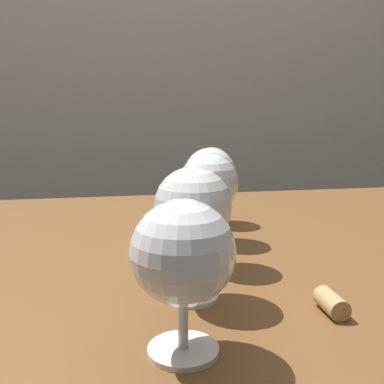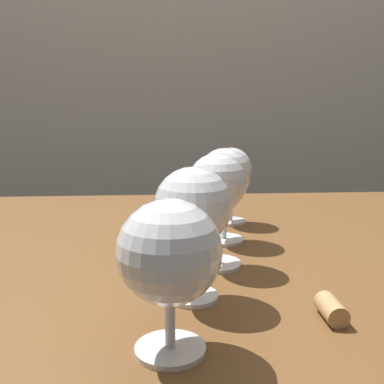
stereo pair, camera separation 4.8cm
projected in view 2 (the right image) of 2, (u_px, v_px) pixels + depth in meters
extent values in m
cube|color=beige|center=(169.00, 8.00, 1.70)|extent=(5.00, 0.08, 2.60)
cube|color=brown|center=(185.00, 257.00, 0.68)|extent=(1.59, 0.81, 0.03)
cylinder|color=white|center=(170.00, 349.00, 0.39)|extent=(0.06, 0.06, 0.00)
cylinder|color=white|center=(170.00, 316.00, 0.39)|extent=(0.01, 0.01, 0.06)
sphere|color=white|center=(169.00, 252.00, 0.38)|extent=(0.09, 0.09, 0.09)
ellipsoid|color=beige|center=(169.00, 248.00, 0.38)|extent=(0.08, 0.08, 0.05)
cylinder|color=white|center=(192.00, 296.00, 0.50)|extent=(0.06, 0.06, 0.00)
cylinder|color=white|center=(192.00, 263.00, 0.49)|extent=(0.01, 0.01, 0.07)
sphere|color=white|center=(192.00, 206.00, 0.48)|extent=(0.08, 0.08, 0.08)
ellipsoid|color=pink|center=(192.00, 209.00, 0.48)|extent=(0.07, 0.07, 0.03)
cylinder|color=white|center=(216.00, 264.00, 0.60)|extent=(0.07, 0.07, 0.00)
cylinder|color=white|center=(217.00, 232.00, 0.59)|extent=(0.01, 0.01, 0.08)
sphere|color=white|center=(217.00, 183.00, 0.58)|extent=(0.08, 0.08, 0.08)
ellipsoid|color=maroon|center=(217.00, 186.00, 0.58)|extent=(0.07, 0.07, 0.03)
cylinder|color=white|center=(224.00, 239.00, 0.71)|extent=(0.06, 0.06, 0.00)
cylinder|color=white|center=(224.00, 215.00, 0.70)|extent=(0.01, 0.01, 0.07)
sphere|color=white|center=(224.00, 174.00, 0.69)|extent=(0.08, 0.08, 0.08)
ellipsoid|color=maroon|center=(224.00, 176.00, 0.69)|extent=(0.07, 0.07, 0.03)
cylinder|color=white|center=(230.00, 221.00, 0.82)|extent=(0.06, 0.06, 0.00)
cylinder|color=white|center=(230.00, 201.00, 0.81)|extent=(0.01, 0.01, 0.07)
sphere|color=white|center=(231.00, 169.00, 0.80)|extent=(0.07, 0.07, 0.07)
ellipsoid|color=#EACC66|center=(231.00, 170.00, 0.80)|extent=(0.07, 0.07, 0.03)
cylinder|color=tan|center=(331.00, 309.00, 0.45)|extent=(0.02, 0.04, 0.02)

